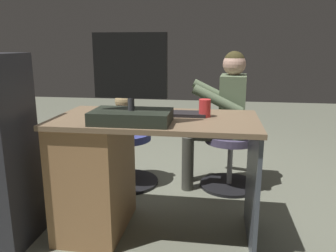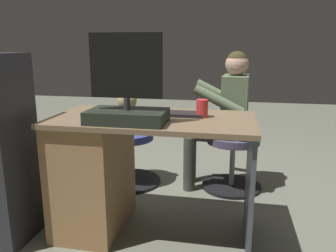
{
  "view_description": "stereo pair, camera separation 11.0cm",
  "coord_description": "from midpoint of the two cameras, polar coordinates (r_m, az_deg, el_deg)",
  "views": [
    {
      "loc": [
        -0.36,
        2.29,
        1.19
      ],
      "look_at": [
        -0.02,
        -0.05,
        0.61
      ],
      "focal_mm": 36.18,
      "sensor_mm": 36.0,
      "label": 1
    },
    {
      "loc": [
        -0.47,
        2.27,
        1.19
      ],
      "look_at": [
        -0.02,
        -0.05,
        0.61
      ],
      "focal_mm": 36.18,
      "sensor_mm": 36.0,
      "label": 2
    }
  ],
  "objects": [
    {
      "name": "computer_mouse",
      "position": [
        2.18,
        -5.66,
        2.73
      ],
      "size": [
        0.06,
        0.1,
        0.04
      ],
      "primitive_type": "ellipsoid",
      "color": "#1E2C2F",
      "rests_on": "desk"
    },
    {
      "name": "monitor",
      "position": [
        1.88,
        -5.28,
        4.3
      ],
      "size": [
        0.44,
        0.26,
        0.49
      ],
      "color": "#232820",
      "rests_on": "desk"
    },
    {
      "name": "person",
      "position": [
        2.79,
        10.6,
        2.63
      ],
      "size": [
        0.52,
        0.5,
        1.14
      ],
      "color": "#5A694D",
      "rests_on": "ground_plane"
    },
    {
      "name": "tv_remote",
      "position": [
        2.18,
        -10.26,
        2.32
      ],
      "size": [
        0.07,
        0.16,
        0.02
      ],
      "primitive_type": "cube",
      "rotation": [
        0.0,
        0.0,
        -0.17
      ],
      "color": "black",
      "rests_on": "desk"
    },
    {
      "name": "office_chair_teddy",
      "position": [
        2.95,
        -5.59,
        -4.8
      ],
      "size": [
        0.55,
        0.55,
        0.46
      ],
      "color": "black",
      "rests_on": "ground_plane"
    },
    {
      "name": "desk",
      "position": [
        2.21,
        -8.87,
        -7.16
      ],
      "size": [
        1.22,
        0.63,
        0.76
      ],
      "color": "brown",
      "rests_on": "ground_plane"
    },
    {
      "name": "keyboard",
      "position": [
        2.09,
        1.76,
        2.11
      ],
      "size": [
        0.42,
        0.14,
        0.02
      ],
      "primitive_type": "cube",
      "color": "black",
      "rests_on": "desk"
    },
    {
      "name": "cup",
      "position": [
        2.04,
        7.3,
        2.95
      ],
      "size": [
        0.07,
        0.07,
        0.11
      ],
      "primitive_type": "cylinder",
      "color": "red",
      "rests_on": "desk"
    },
    {
      "name": "visitor_chair",
      "position": [
        2.89,
        11.9,
        -5.06
      ],
      "size": [
        0.5,
        0.5,
        0.46
      ],
      "color": "black",
      "rests_on": "ground_plane"
    },
    {
      "name": "teddy_bear",
      "position": [
        2.87,
        -5.68,
        2.14
      ],
      "size": [
        0.26,
        0.26,
        0.37
      ],
      "color": "tan",
      "rests_on": "office_chair_teddy"
    },
    {
      "name": "ground_plane",
      "position": [
        2.6,
        0.67,
        -13.52
      ],
      "size": [
        10.0,
        10.0,
        0.0
      ],
      "primitive_type": "plane",
      "color": "#696B5A"
    }
  ]
}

